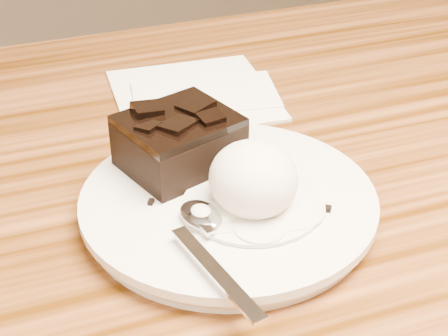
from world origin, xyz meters
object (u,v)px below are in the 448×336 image
object	(u,v)px
brownie	(179,145)
ice_cream_scoop	(253,179)
napkin	(193,94)
plate	(228,206)
spoon	(201,217)

from	to	relation	value
brownie	ice_cream_scoop	xyz separation A→B (m)	(0.04, -0.08, 0.00)
ice_cream_scoop	brownie	bearing A→B (deg)	115.62
brownie	napkin	world-z (taller)	brownie
ice_cream_scoop	plate	bearing A→B (deg)	124.72
plate	spoon	size ratio (longest dim) A/B	1.45
brownie	plate	bearing A→B (deg)	-67.84
ice_cream_scoop	napkin	world-z (taller)	ice_cream_scoop
plate	ice_cream_scoop	size ratio (longest dim) A/B	3.27
ice_cream_scoop	spoon	size ratio (longest dim) A/B	0.44
ice_cream_scoop	spoon	bearing A→B (deg)	-172.46
spoon	ice_cream_scoop	bearing A→B (deg)	-3.00
plate	ice_cream_scoop	xyz separation A→B (m)	(0.01, -0.02, 0.03)
spoon	napkin	world-z (taller)	spoon
ice_cream_scoop	napkin	bearing A→B (deg)	83.03
plate	ice_cream_scoop	distance (m)	0.04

